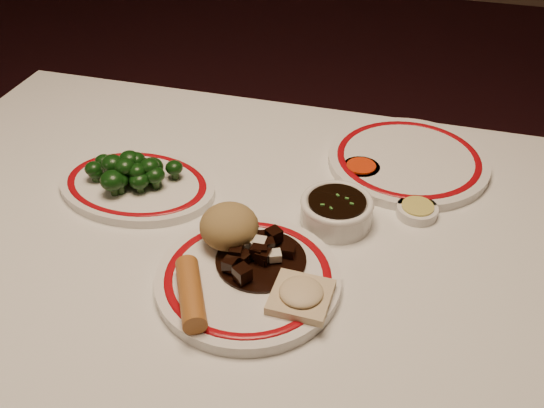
{
  "coord_description": "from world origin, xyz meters",
  "views": [
    {
      "loc": [
        0.25,
        -0.63,
        1.34
      ],
      "look_at": [
        0.06,
        0.05,
        0.8
      ],
      "focal_mm": 40.0,
      "sensor_mm": 36.0,
      "label": 1
    }
  ],
  "objects": [
    {
      "name": "soy_bowl",
      "position": [
        0.15,
        0.1,
        0.77
      ],
      "size": [
        0.11,
        0.11,
        0.04
      ],
      "color": "white",
      "rests_on": "dining_table"
    },
    {
      "name": "fried_wonton",
      "position": [
        0.14,
        -0.09,
        0.78
      ],
      "size": [
        0.08,
        0.08,
        0.02
      ],
      "color": "beige",
      "rests_on": "main_plate"
    },
    {
      "name": "rice_mound",
      "position": [
        0.01,
        -0.01,
        0.8
      ],
      "size": [
        0.08,
        0.08,
        0.06
      ],
      "primitive_type": "ellipsoid",
      "color": "#9A7B48",
      "rests_on": "main_plate"
    },
    {
      "name": "dining_table",
      "position": [
        0.0,
        0.0,
        0.66
      ],
      "size": [
        1.2,
        0.9,
        0.75
      ],
      "color": "white",
      "rests_on": "ground"
    },
    {
      "name": "broccoli_plate",
      "position": [
        -0.18,
        0.09,
        0.76
      ],
      "size": [
        0.28,
        0.24,
        0.02
      ],
      "color": "white",
      "rests_on": "dining_table"
    },
    {
      "name": "sweet_sour_dish",
      "position": [
        0.17,
        0.24,
        0.76
      ],
      "size": [
        0.06,
        0.06,
        0.02
      ],
      "color": "white",
      "rests_on": "dining_table"
    },
    {
      "name": "far_plate",
      "position": [
        0.24,
        0.29,
        0.76
      ],
      "size": [
        0.28,
        0.28,
        0.02
      ],
      "color": "white",
      "rests_on": "dining_table"
    },
    {
      "name": "mustard_dish",
      "position": [
        0.27,
        0.15,
        0.76
      ],
      "size": [
        0.06,
        0.06,
        0.02
      ],
      "color": "white",
      "rests_on": "dining_table"
    },
    {
      "name": "stirfry_heap",
      "position": [
        0.06,
        -0.04,
        0.78
      ],
      "size": [
        0.13,
        0.13,
        0.03
      ],
      "color": "black",
      "rests_on": "main_plate"
    },
    {
      "name": "main_plate",
      "position": [
        0.06,
        -0.07,
        0.76
      ],
      "size": [
        0.29,
        0.29,
        0.02
      ],
      "color": "white",
      "rests_on": "dining_table"
    },
    {
      "name": "spring_roll",
      "position": [
        0.0,
        -0.13,
        0.78
      ],
      "size": [
        0.08,
        0.11,
        0.03
      ],
      "primitive_type": "cylinder",
      "rotation": [
        1.57,
        0.0,
        0.48
      ],
      "color": "#B0692B",
      "rests_on": "main_plate"
    },
    {
      "name": "broccoli_pile",
      "position": [
        -0.18,
        0.09,
        0.79
      ],
      "size": [
        0.15,
        0.1,
        0.05
      ],
      "color": "#23471C",
      "rests_on": "broccoli_plate"
    }
  ]
}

